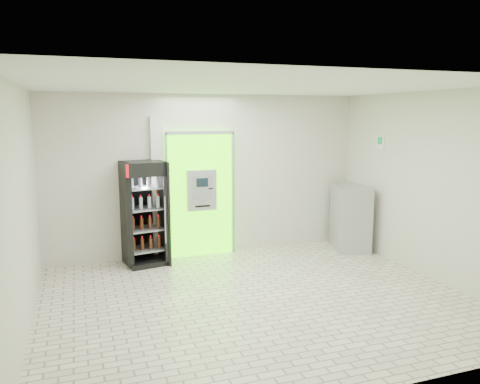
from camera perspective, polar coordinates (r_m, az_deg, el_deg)
name	(u,v)px	position (r m, az deg, el deg)	size (l,w,h in m)	color
ground	(257,299)	(6.90, 2.10, -12.92)	(6.00, 6.00, 0.00)	beige
room_shell	(258,172)	(6.43, 2.20, 2.45)	(6.00, 6.00, 6.00)	beige
atm_assembly	(200,194)	(8.74, -4.87, -0.19)	(1.30, 0.24, 2.33)	#4AFF00
pillar	(158,189)	(8.60, -9.98, 0.42)	(0.22, 0.11, 2.60)	silver
beverage_cooler	(145,215)	(8.38, -11.53, -2.80)	(0.79, 0.74, 1.83)	black
steel_cabinet	(350,217)	(9.45, 13.29, -3.03)	(0.92, 1.10, 1.26)	#A1A4A9
exit_sign	(380,142)	(9.08, 16.73, 5.85)	(0.02, 0.22, 0.26)	white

